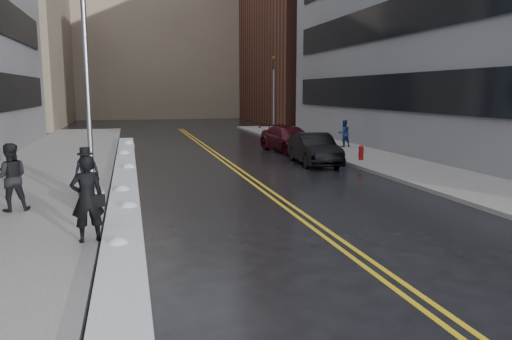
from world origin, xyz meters
TOP-DOWN VIEW (x-y plane):
  - ground at (0.00, 0.00)m, footprint 160.00×160.00m
  - sidewalk_west at (-5.75, 10.00)m, footprint 5.50×50.00m
  - sidewalk_east at (10.00, 10.00)m, footprint 4.00×50.00m
  - lane_line_left at (2.35, 10.00)m, footprint 0.12×50.00m
  - lane_line_right at (2.65, 10.00)m, footprint 0.12×50.00m
  - snow_ridge at (-2.45, 8.00)m, footprint 0.90×30.00m
  - building_far at (2.00, 60.00)m, footprint 36.00×16.00m
  - lamppost at (-3.30, 2.00)m, footprint 0.65×0.65m
  - fire_hydrant at (9.00, 10.00)m, footprint 0.26×0.26m
  - traffic_signal at (8.50, 24.00)m, footprint 0.16×0.20m
  - pedestrian_fedora at (-3.20, -1.08)m, footprint 0.82×0.63m
  - pedestrian_b at (-5.55, 2.55)m, footprint 1.08×0.91m
  - pedestrian_c at (-3.60, 3.94)m, footprint 0.86×0.62m
  - pedestrian_east at (10.61, 15.69)m, footprint 0.89×0.74m
  - car_black at (6.51, 10.05)m, footprint 1.94×4.73m
  - car_maroon at (6.92, 15.26)m, footprint 2.80×5.44m

SIDE VIEW (x-z plane):
  - ground at x=0.00m, z-range 0.00..0.00m
  - lane_line_left at x=2.35m, z-range 0.00..0.01m
  - lane_line_right at x=2.65m, z-range 0.00..0.01m
  - sidewalk_west at x=-5.75m, z-range 0.00..0.15m
  - sidewalk_east at x=10.00m, z-range 0.00..0.15m
  - snow_ridge at x=-2.45m, z-range 0.00..0.34m
  - fire_hydrant at x=9.00m, z-range 0.18..0.91m
  - car_maroon at x=6.92m, z-range 0.00..1.51m
  - car_black at x=6.51m, z-range 0.00..1.52m
  - pedestrian_c at x=-3.60m, z-range 0.15..1.77m
  - pedestrian_east at x=10.61m, z-range 0.15..1.81m
  - pedestrian_b at x=-5.55m, z-range 0.15..2.11m
  - pedestrian_fedora at x=-3.20m, z-range 0.15..2.16m
  - lamppost at x=-3.30m, z-range -1.28..6.35m
  - traffic_signal at x=8.50m, z-range 0.40..6.40m
  - building_far at x=2.00m, z-range 0.00..22.00m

